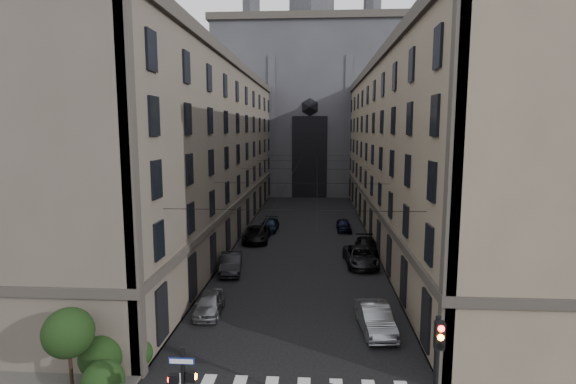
% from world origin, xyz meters
% --- Properties ---
extents(sidewalk_left, '(7.00, 80.00, 0.15)m').
position_xyz_m(sidewalk_left, '(-10.50, 36.00, 0.07)').
color(sidewalk_left, '#383533').
rests_on(sidewalk_left, ground).
extents(sidewalk_right, '(7.00, 80.00, 0.15)m').
position_xyz_m(sidewalk_right, '(10.50, 36.00, 0.07)').
color(sidewalk_right, '#383533').
rests_on(sidewalk_right, ground).
extents(building_left, '(13.60, 60.60, 18.85)m').
position_xyz_m(building_left, '(-13.44, 36.00, 9.34)').
color(building_left, '#52493E').
rests_on(building_left, ground).
extents(building_right, '(13.60, 60.60, 18.85)m').
position_xyz_m(building_right, '(13.44, 36.00, 9.34)').
color(building_right, brown).
rests_on(building_right, ground).
extents(gothic_tower, '(35.00, 23.00, 58.00)m').
position_xyz_m(gothic_tower, '(0.00, 74.96, 17.80)').
color(gothic_tower, '#2D2D33').
rests_on(gothic_tower, ground).
extents(traffic_light_right, '(0.34, 0.50, 5.20)m').
position_xyz_m(traffic_light_right, '(5.60, 1.92, 3.29)').
color(traffic_light_right, black).
rests_on(traffic_light_right, ground).
extents(shrub_cluster, '(3.90, 4.40, 3.90)m').
position_xyz_m(shrub_cluster, '(-8.72, 5.01, 1.80)').
color(shrub_cluster, black).
rests_on(shrub_cluster, sidewalk_left).
extents(tram_wires, '(14.00, 60.00, 0.43)m').
position_xyz_m(tram_wires, '(0.00, 35.63, 7.25)').
color(tram_wires, black).
rests_on(tram_wires, ground).
extents(car_left_near, '(1.84, 4.12, 1.38)m').
position_xyz_m(car_left_near, '(-5.53, 13.71, 0.69)').
color(car_left_near, slate).
rests_on(car_left_near, ground).
extents(car_left_midnear, '(2.26, 4.93, 1.57)m').
position_xyz_m(car_left_midnear, '(-5.76, 22.14, 0.78)').
color(car_left_midnear, black).
rests_on(car_left_midnear, ground).
extents(car_left_midfar, '(2.73, 5.67, 1.56)m').
position_xyz_m(car_left_midfar, '(-5.04, 32.62, 0.78)').
color(car_left_midfar, black).
rests_on(car_left_midfar, ground).
extents(car_left_far, '(2.17, 4.83, 1.37)m').
position_xyz_m(car_left_far, '(-4.20, 37.67, 0.69)').
color(car_left_far, black).
rests_on(car_left_far, ground).
extents(car_right_near, '(2.12, 4.91, 1.57)m').
position_xyz_m(car_right_near, '(4.75, 11.89, 0.79)').
color(car_right_near, slate).
rests_on(car_right_near, ground).
extents(car_right_midnear, '(2.96, 5.80, 1.57)m').
position_xyz_m(car_right_midnear, '(5.14, 24.85, 0.78)').
color(car_right_midnear, black).
rests_on(car_right_midnear, ground).
extents(car_right_midfar, '(2.15, 5.03, 1.45)m').
position_xyz_m(car_right_midfar, '(6.16, 28.61, 0.72)').
color(car_right_midfar, black).
rests_on(car_right_midfar, ground).
extents(car_right_far, '(1.71, 4.04, 1.36)m').
position_xyz_m(car_right_far, '(4.45, 38.20, 0.68)').
color(car_right_far, black).
rests_on(car_right_far, ground).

